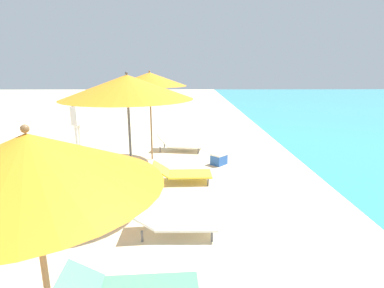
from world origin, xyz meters
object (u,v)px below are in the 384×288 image
at_px(umbrella_second, 29,161).
at_px(lounger_third_shoreside, 181,173).
at_px(cooler_box, 219,159).
at_px(umbrella_farthest, 150,79).
at_px(person_walking_near, 76,119).
at_px(umbrella_third, 127,87).
at_px(lounger_third_inland, 174,221).
at_px(lounger_farthest_shoreside, 179,143).

relative_size(umbrella_second, lounger_third_shoreside, 1.63).
relative_size(lounger_third_shoreside, cooler_box, 2.71).
bearing_deg(umbrella_farthest, person_walking_near, 155.00).
bearing_deg(lounger_third_shoreside, umbrella_second, -102.57).
distance_m(umbrella_third, person_walking_near, 5.25).
bearing_deg(lounger_third_inland, cooler_box, 74.03).
bearing_deg(umbrella_second, lounger_third_shoreside, 79.28).
bearing_deg(umbrella_third, umbrella_farthest, 88.92).
bearing_deg(umbrella_second, cooler_box, 72.41).
relative_size(umbrella_third, person_walking_near, 1.56).
bearing_deg(person_walking_near, cooler_box, 169.01).
bearing_deg(lounger_third_shoreside, person_walking_near, 136.93).
bearing_deg(umbrella_farthest, umbrella_third, -91.08).
distance_m(umbrella_farthest, lounger_farthest_shoreside, 2.51).
xyz_separation_m(umbrella_third, lounger_third_shoreside, (0.99, 1.16, -2.16)).
distance_m(umbrella_second, umbrella_third, 3.86).
xyz_separation_m(lounger_third_shoreside, umbrella_farthest, (-0.94, 1.92, 2.18)).
xyz_separation_m(lounger_third_shoreside, lounger_third_inland, (-0.07, -2.40, 0.01)).
distance_m(umbrella_second, umbrella_farthest, 6.93).
bearing_deg(umbrella_farthest, lounger_farthest_shoreside, 50.33).
relative_size(person_walking_near, cooler_box, 3.18).
relative_size(lounger_third_inland, umbrella_farthest, 0.53).
bearing_deg(person_walking_near, lounger_third_shoreside, 148.89).
height_order(lounger_third_inland, umbrella_farthest, umbrella_farthest).
bearing_deg(lounger_farthest_shoreside, umbrella_third, -92.32).
bearing_deg(lounger_third_inland, umbrella_third, 127.54).
bearing_deg(umbrella_second, umbrella_farthest, 89.91).
xyz_separation_m(lounger_farthest_shoreside, person_walking_near, (-3.50, 0.28, 0.79)).
bearing_deg(person_walking_near, umbrella_second, 118.25).
bearing_deg(umbrella_second, person_walking_near, 108.14).
xyz_separation_m(umbrella_second, umbrella_third, (-0.05, 3.85, 0.26)).
bearing_deg(umbrella_farthest, umbrella_second, -90.09).
distance_m(lounger_third_shoreside, cooler_box, 1.74).
bearing_deg(lounger_farthest_shoreside, umbrella_farthest, -119.89).
distance_m(lounger_third_shoreside, lounger_farthest_shoreside, 2.91).
bearing_deg(lounger_third_inland, lounger_third_shoreside, 89.22).
height_order(umbrella_third, cooler_box, umbrella_third).
relative_size(lounger_third_shoreside, umbrella_farthest, 0.55).
bearing_deg(lounger_third_shoreside, lounger_farthest_shoreside, 90.59).
height_order(umbrella_second, person_walking_near, umbrella_second).
relative_size(umbrella_farthest, lounger_farthest_shoreside, 1.70).
relative_size(umbrella_third, lounger_third_shoreside, 1.84).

